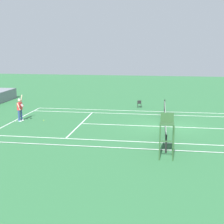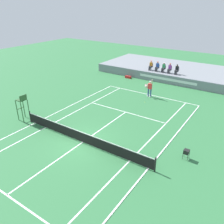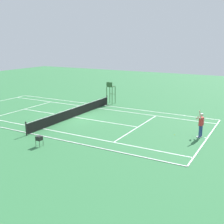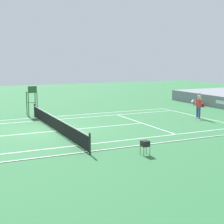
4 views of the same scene
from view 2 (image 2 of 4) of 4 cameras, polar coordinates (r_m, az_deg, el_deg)
The scene contains 15 objects.
ground_plane at distance 17.91m, azimuth -7.27°, elevation -7.45°, with size 80.00×80.00×0.00m, color #337542.
court at distance 17.91m, azimuth -7.27°, elevation -7.43°, with size 11.08×23.88×0.03m.
net at distance 17.64m, azimuth -7.36°, elevation -6.03°, with size 11.98×0.10×1.07m.
barrier_wall at distance 31.10m, azimuth 13.38°, elevation 7.79°, with size 21.93×0.25×1.13m.
bleacher_platform at distance 35.28m, azimuth 16.16°, elevation 9.56°, with size 21.93×8.92×1.13m, color gray.
spectator_seated_0 at distance 32.76m, azimuth 9.48°, elevation 11.16°, with size 0.44×0.60×1.27m.
spectator_seated_1 at distance 32.39m, azimuth 11.03°, elevation 10.88°, with size 0.44×0.60×1.27m.
spectator_seated_2 at distance 32.07m, azimuth 12.52°, elevation 10.60°, with size 0.44×0.60×1.27m.
spectator_seated_3 at distance 31.78m, azimuth 13.95°, elevation 10.32°, with size 0.44×0.60×1.27m.
spectator_seated_4 at distance 31.48m, azimuth 15.59°, elevation 9.99°, with size 0.44×0.60×1.27m.
tennis_player at distance 26.13m, azimuth 9.23°, elevation 5.77°, with size 0.81×0.62×2.08m.
tennis_ball at distance 24.83m, azimuth 8.11°, elevation 2.38°, with size 0.07×0.07×0.07m, color #D1E533.
umpire_chair at distance 21.84m, azimuth -21.16°, elevation 1.86°, with size 0.77×0.77×2.44m.
equipment_bag at distance 32.74m, azimuth 3.97°, elevation 8.57°, with size 0.91×0.34×0.32m.
ball_hopper at distance 16.59m, azimuth 17.83°, elevation -9.24°, with size 0.36×0.36×0.70m.
Camera 2 is at (10.16, -11.11, 9.70)m, focal length 37.25 mm.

